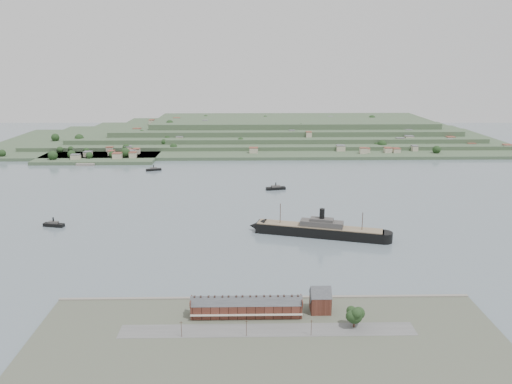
{
  "coord_description": "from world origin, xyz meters",
  "views": [
    {
      "loc": [
        -9.67,
        -392.6,
        126.91
      ],
      "look_at": [
        -1.32,
        30.0,
        12.58
      ],
      "focal_mm": 35.0,
      "sensor_mm": 36.0,
      "label": 1
    }
  ],
  "objects_px": {
    "terrace_row": "(246,307)",
    "fig_tree": "(355,315)",
    "gabled_building": "(320,300)",
    "tugboat": "(54,224)",
    "steamship": "(315,230)"
  },
  "relations": [
    {
      "from": "terrace_row",
      "to": "gabled_building",
      "type": "xyz_separation_m",
      "value": [
        37.5,
        4.02,
        1.34
      ]
    },
    {
      "from": "terrace_row",
      "to": "gabled_building",
      "type": "distance_m",
      "value": 37.74
    },
    {
      "from": "terrace_row",
      "to": "gabled_building",
      "type": "height_order",
      "value": "gabled_building"
    },
    {
      "from": "gabled_building",
      "to": "fig_tree",
      "type": "distance_m",
      "value": 21.47
    },
    {
      "from": "gabled_building",
      "to": "terrace_row",
      "type": "bearing_deg",
      "value": -173.88
    },
    {
      "from": "terrace_row",
      "to": "tugboat",
      "type": "xyz_separation_m",
      "value": [
        -149.34,
        144.78,
        -5.03
      ]
    },
    {
      "from": "terrace_row",
      "to": "fig_tree",
      "type": "xyz_separation_m",
      "value": [
        51.75,
        -12.03,
        1.69
      ]
    },
    {
      "from": "gabled_building",
      "to": "steamship",
      "type": "relative_size",
      "value": 0.14
    },
    {
      "from": "terrace_row",
      "to": "steamship",
      "type": "bearing_deg",
      "value": 67.13
    },
    {
      "from": "terrace_row",
      "to": "fig_tree",
      "type": "height_order",
      "value": "terrace_row"
    },
    {
      "from": "steamship",
      "to": "tugboat",
      "type": "xyz_separation_m",
      "value": [
        -200.04,
        24.54,
        -2.85
      ]
    },
    {
      "from": "gabled_building",
      "to": "fig_tree",
      "type": "bearing_deg",
      "value": -48.4
    },
    {
      "from": "terrace_row",
      "to": "fig_tree",
      "type": "distance_m",
      "value": 53.16
    },
    {
      "from": "tugboat",
      "to": "fig_tree",
      "type": "relative_size",
      "value": 1.6
    },
    {
      "from": "gabled_building",
      "to": "steamship",
      "type": "height_order",
      "value": "steamship"
    }
  ]
}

